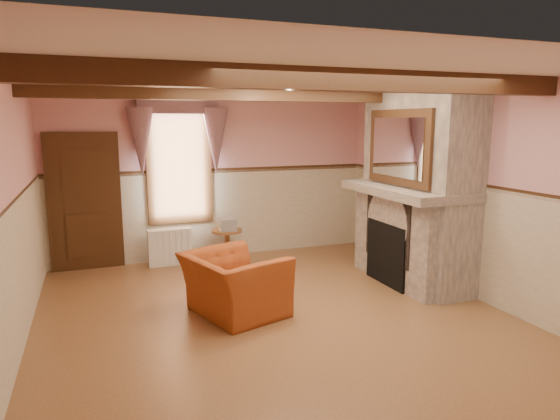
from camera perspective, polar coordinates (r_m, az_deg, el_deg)
name	(u,v)px	position (r m, az deg, el deg)	size (l,w,h in m)	color
floor	(275,317)	(6.16, -0.62, -12.09)	(5.50, 6.00, 0.01)	brown
ceiling	(274,78)	(5.73, -0.68, 14.82)	(5.50, 6.00, 0.01)	silver
wall_back	(215,176)	(8.64, -7.49, 3.83)	(5.50, 0.02, 2.80)	pink
wall_front	(444,276)	(3.20, 18.20, -7.23)	(5.50, 0.02, 2.80)	pink
wall_left	(8,218)	(5.50, -28.66, -0.86)	(0.02, 6.00, 2.80)	pink
wall_right	(465,191)	(7.19, 20.41, 2.04)	(0.02, 6.00, 2.80)	pink
wainscot	(274,257)	(5.92, -0.64, -5.36)	(5.50, 6.00, 1.50)	beige
chair_rail	(274,194)	(5.77, -0.65, 1.84)	(5.50, 6.00, 0.08)	black
firebox	(390,253)	(7.40, 12.49, -4.86)	(0.20, 0.95, 0.90)	black
armchair	(234,284)	(6.16, -5.26, -8.45)	(1.15, 1.01, 0.75)	#994219
side_table	(227,246)	(8.43, -6.06, -4.07)	(0.51, 0.51, 0.55)	brown
book_stack	(227,224)	(8.32, -6.03, -1.61)	(0.26, 0.32, 0.20)	#B7AD8C
radiator	(170,247)	(8.39, -12.48, -4.15)	(0.70, 0.18, 0.60)	silver
bowl	(399,182)	(7.52, 13.46, 3.16)	(0.31, 0.31, 0.08)	brown
mantel_clock	(381,174)	(7.93, 11.48, 4.03)	(0.14, 0.24, 0.20)	black
oil_lamp	(394,174)	(7.63, 12.87, 4.06)	(0.11, 0.11, 0.28)	#D3823B
candle_red	(440,186)	(6.78, 17.81, 2.59)	(0.06, 0.06, 0.16)	#A91418
jar_yellow	(426,185)	(7.01, 16.32, 2.74)	(0.06, 0.06, 0.12)	gold
fireplace	(418,187)	(7.46, 15.51, 2.57)	(0.85, 2.00, 2.80)	gray
mantel	(407,190)	(7.36, 14.36, 2.21)	(1.05, 2.05, 0.12)	gray
overmantel_mirror	(398,147)	(7.20, 13.36, 6.97)	(0.06, 1.44, 1.04)	silver
door	(85,204)	(8.40, -21.41, 0.64)	(1.10, 0.10, 2.10)	black
window	(179,163)	(8.47, -11.45, 5.29)	(1.06, 0.08, 2.02)	white
window_drapes	(179,126)	(8.36, -11.49, 9.35)	(1.30, 0.14, 1.40)	gray
ceiling_beam_front	(320,79)	(4.62, 4.60, 14.70)	(5.50, 0.18, 0.20)	black
ceiling_beam_back	(243,93)	(6.86, -4.20, 13.17)	(5.50, 0.18, 0.20)	black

